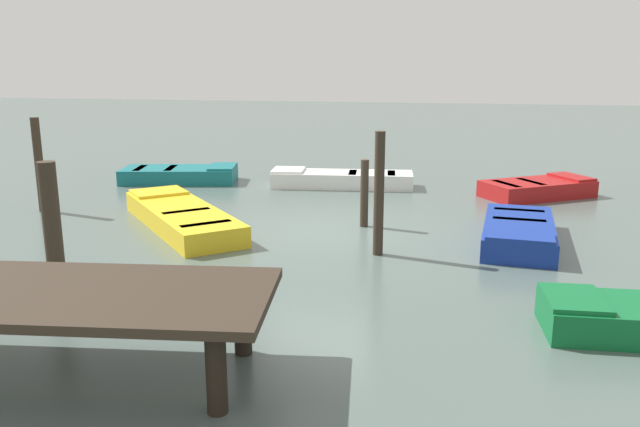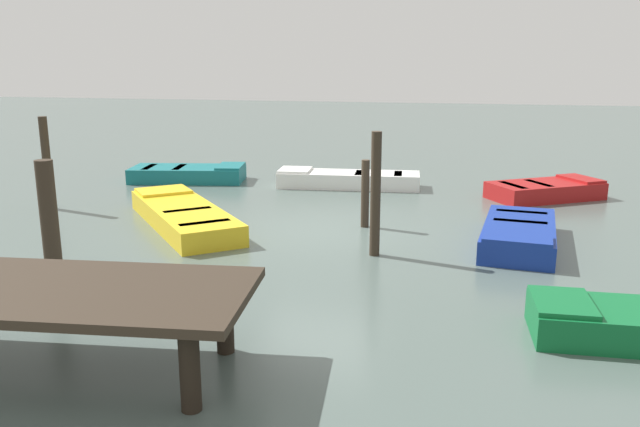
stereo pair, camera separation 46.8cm
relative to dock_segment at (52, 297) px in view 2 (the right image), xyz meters
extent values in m
plane|color=#4C5B56|center=(-1.41, -6.26, -0.83)|extent=(80.00, 80.00, 0.00)
cube|color=#33281E|center=(0.00, 0.00, 0.07)|extent=(4.40, 2.28, 0.10)
cylinder|color=black|center=(-1.75, 0.42, -0.40)|extent=(0.20, 0.20, 0.85)
cylinder|color=black|center=(-1.60, -0.82, -0.40)|extent=(0.20, 0.20, 0.85)
cube|color=silver|center=(-1.12, -10.75, -0.63)|extent=(3.78, 1.40, 0.40)
cube|color=#334772|center=(-1.12, -10.75, -0.49)|extent=(3.20, 1.12, 0.04)
cube|color=silver|center=(0.32, -10.61, -0.40)|extent=(0.90, 1.02, 0.06)
cube|color=navy|center=(-1.39, -10.78, -0.45)|extent=(0.28, 0.83, 0.04)
cube|color=navy|center=(-2.40, -10.87, -0.45)|extent=(0.28, 0.83, 0.04)
cube|color=#14666B|center=(3.39, -10.56, -0.63)|extent=(3.26, 1.87, 0.40)
cube|color=beige|center=(3.39, -10.56, -0.49)|extent=(2.76, 1.50, 0.04)
cube|color=#14666B|center=(2.22, -10.80, -0.40)|extent=(0.89, 1.27, 0.06)
cube|color=#9B9789|center=(3.62, -10.52, -0.45)|extent=(0.39, 1.03, 0.04)
cube|color=#9B9789|center=(4.45, -10.35, -0.45)|extent=(0.39, 1.03, 0.04)
cube|color=#0F602D|center=(-5.39, -2.19, -0.40)|extent=(0.74, 0.99, 0.06)
cube|color=navy|center=(-5.14, -6.12, -0.63)|extent=(1.49, 3.02, 0.40)
cube|color=silver|center=(-5.14, -6.12, -0.49)|extent=(1.18, 2.56, 0.04)
cube|color=navy|center=(-5.03, -4.99, -0.40)|extent=(1.15, 0.75, 0.06)
cube|color=#A4A49F|center=(-5.16, -6.34, -0.45)|extent=(0.96, 0.29, 0.04)
cube|color=#A4A49F|center=(-5.24, -7.14, -0.45)|extent=(0.96, 0.29, 0.04)
cube|color=gold|center=(1.37, -6.01, -0.63)|extent=(3.64, 3.94, 0.40)
cube|color=#4C3319|center=(1.37, -6.01, -0.49)|extent=(3.03, 3.29, 0.04)
cube|color=gold|center=(2.43, -7.24, -0.40)|extent=(1.43, 1.41, 0.06)
cube|color=#42301E|center=(1.17, -5.78, -0.45)|extent=(0.85, 0.78, 0.04)
cube|color=#42301E|center=(0.42, -4.91, -0.45)|extent=(0.85, 0.78, 0.04)
cube|color=maroon|center=(-6.01, -10.44, -0.63)|extent=(2.91, 2.49, 0.40)
cube|color=black|center=(-6.01, -10.44, -0.49)|extent=(2.43, 2.04, 0.04)
cube|color=maroon|center=(-6.89, -11.00, -0.40)|extent=(1.10, 1.26, 0.06)
cube|color=black|center=(-5.85, -10.33, -0.45)|extent=(0.69, 0.93, 0.04)
cube|color=black|center=(-5.23, -9.94, -0.45)|extent=(0.69, 0.93, 0.04)
cylinder|color=#33281E|center=(4.95, -6.71, 0.21)|extent=(0.19, 0.19, 2.07)
cylinder|color=#33281E|center=(2.03, -2.76, 0.07)|extent=(0.27, 0.27, 1.80)
cylinder|color=#33281E|center=(-2.21, -6.77, -0.15)|extent=(0.16, 0.16, 1.36)
cylinder|color=#33281E|center=(-2.69, -4.92, 0.24)|extent=(0.17, 0.17, 2.13)
camera|label=1|loc=(-3.76, 5.55, 2.42)|focal=35.58mm
camera|label=2|loc=(-4.22, 5.45, 2.42)|focal=35.58mm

